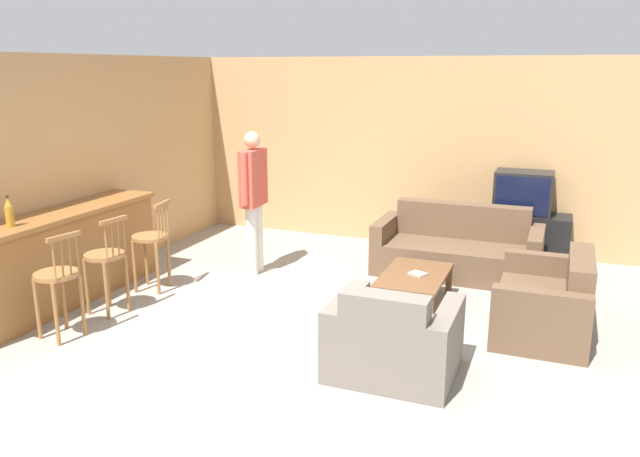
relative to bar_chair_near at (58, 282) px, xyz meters
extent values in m
plane|color=gray|center=(2.14, 0.75, -0.55)|extent=(24.00, 24.00, 0.00)
cube|color=tan|center=(2.14, 4.39, 0.75)|extent=(9.40, 0.08, 2.60)
cube|color=tan|center=(-0.96, 2.07, 0.75)|extent=(0.08, 8.64, 2.60)
cube|color=brown|center=(-0.62, 0.68, -0.08)|extent=(0.47, 2.55, 0.95)
cube|color=brown|center=(-0.62, 0.68, 0.42)|extent=(0.55, 2.61, 0.05)
cylinder|color=#996638|center=(-0.01, 0.00, 0.07)|extent=(0.47, 0.47, 0.04)
cylinder|color=#996638|center=(-0.12, 0.17, -0.25)|extent=(0.04, 0.04, 0.60)
cylinder|color=#996638|center=(-0.18, -0.11, -0.25)|extent=(0.04, 0.04, 0.60)
cylinder|color=#996638|center=(0.15, 0.11, -0.25)|extent=(0.04, 0.04, 0.60)
cylinder|color=#996638|center=(0.09, -0.16, -0.25)|extent=(0.04, 0.04, 0.60)
cylinder|color=#996638|center=(0.17, 0.09, 0.26)|extent=(0.02, 0.02, 0.34)
cylinder|color=#996638|center=(0.16, 0.01, 0.26)|extent=(0.02, 0.02, 0.34)
cylinder|color=#996638|center=(0.14, -0.07, 0.26)|extent=(0.02, 0.02, 0.34)
cylinder|color=#996638|center=(0.13, -0.15, 0.26)|extent=(0.02, 0.02, 0.34)
cube|color=#996638|center=(0.15, -0.03, 0.45)|extent=(0.10, 0.34, 0.04)
cylinder|color=#996638|center=(-0.01, 0.65, 0.07)|extent=(0.44, 0.44, 0.04)
cylinder|color=#996638|center=(-0.14, 0.81, -0.25)|extent=(0.04, 0.04, 0.60)
cylinder|color=#996638|center=(-0.17, 0.53, -0.25)|extent=(0.04, 0.04, 0.60)
cylinder|color=#996638|center=(0.14, 0.77, -0.25)|extent=(0.04, 0.04, 0.60)
cylinder|color=#996638|center=(0.11, 0.50, -0.25)|extent=(0.04, 0.04, 0.60)
cylinder|color=#996638|center=(0.17, 0.75, 0.26)|extent=(0.02, 0.02, 0.34)
cylinder|color=#996638|center=(0.16, 0.67, 0.26)|extent=(0.02, 0.02, 0.34)
cylinder|color=#996638|center=(0.15, 0.59, 0.26)|extent=(0.02, 0.02, 0.34)
cylinder|color=#996638|center=(0.14, 0.51, 0.26)|extent=(0.02, 0.02, 0.34)
cube|color=#996638|center=(0.15, 0.63, 0.45)|extent=(0.08, 0.34, 0.04)
cylinder|color=#996638|center=(-0.01, 1.40, 0.07)|extent=(0.46, 0.46, 0.04)
cylinder|color=#996638|center=(-0.18, 1.51, -0.25)|extent=(0.04, 0.04, 0.60)
cylinder|color=#996638|center=(-0.13, 1.24, -0.25)|extent=(0.04, 0.04, 0.60)
cylinder|color=#996638|center=(0.10, 1.56, -0.25)|extent=(0.04, 0.04, 0.60)
cylinder|color=#996638|center=(0.15, 1.29, -0.25)|extent=(0.04, 0.04, 0.60)
cylinder|color=#996638|center=(0.13, 1.55, 0.26)|extent=(0.02, 0.02, 0.34)
cylinder|color=#996638|center=(0.15, 1.47, 0.26)|extent=(0.02, 0.02, 0.34)
cylinder|color=#996638|center=(0.16, 1.39, 0.26)|extent=(0.02, 0.02, 0.34)
cylinder|color=#996638|center=(0.17, 1.31, 0.26)|extent=(0.02, 0.02, 0.34)
cube|color=#996638|center=(0.15, 1.43, 0.45)|extent=(0.09, 0.34, 0.04)
cube|color=brown|center=(3.11, 3.20, -0.36)|extent=(1.63, 0.91, 0.39)
cube|color=brown|center=(3.11, 3.55, 0.05)|extent=(1.63, 0.22, 0.43)
cube|color=brown|center=(2.21, 3.20, -0.24)|extent=(0.16, 0.91, 0.62)
cube|color=brown|center=(4.00, 3.20, -0.24)|extent=(0.16, 0.91, 0.62)
cube|color=#70665B|center=(3.06, 0.47, -0.36)|extent=(0.68, 0.86, 0.39)
cube|color=#70665B|center=(3.06, 0.15, 0.04)|extent=(0.68, 0.22, 0.41)
cube|color=#70665B|center=(3.48, 0.47, -0.24)|extent=(0.16, 0.86, 0.61)
cube|color=#70665B|center=(2.63, 0.47, -0.24)|extent=(0.16, 0.86, 0.61)
cube|color=brown|center=(4.15, 1.80, -0.36)|extent=(0.83, 1.01, 0.39)
cube|color=brown|center=(4.46, 1.80, 0.03)|extent=(0.22, 1.01, 0.40)
cube|color=brown|center=(4.15, 2.39, -0.25)|extent=(0.83, 0.16, 0.60)
cube|color=brown|center=(4.15, 1.22, -0.25)|extent=(0.83, 0.16, 0.60)
cube|color=brown|center=(2.87, 1.96, -0.20)|extent=(0.65, 1.07, 0.04)
cube|color=brown|center=(2.59, 1.47, -0.39)|extent=(0.06, 0.06, 0.33)
cube|color=brown|center=(3.15, 1.47, -0.39)|extent=(0.06, 0.06, 0.33)
cube|color=brown|center=(2.59, 2.46, -0.39)|extent=(0.06, 0.06, 0.33)
cube|color=brown|center=(3.15, 2.46, -0.39)|extent=(0.06, 0.06, 0.33)
cube|color=black|center=(3.77, 4.06, -0.23)|extent=(1.23, 0.48, 0.63)
cube|color=black|center=(3.77, 4.06, 0.36)|extent=(0.71, 0.47, 0.55)
cube|color=black|center=(3.77, 3.82, 0.36)|extent=(0.64, 0.01, 0.48)
cylinder|color=#B27A23|center=(-0.59, 0.09, 0.55)|extent=(0.08, 0.08, 0.20)
cone|color=#B27A23|center=(-0.59, 0.09, 0.69)|extent=(0.07, 0.07, 0.08)
cylinder|color=black|center=(-0.59, 0.09, 0.74)|extent=(0.03, 0.03, 0.02)
cube|color=#B7AD99|center=(2.91, 1.96, -0.18)|extent=(0.21, 0.19, 0.02)
cylinder|color=silver|center=(0.80, 2.28, -0.12)|extent=(0.14, 0.14, 0.85)
cylinder|color=silver|center=(0.79, 2.44, -0.12)|extent=(0.14, 0.14, 0.85)
cube|color=#CC4C3D|center=(0.80, 2.36, 0.63)|extent=(0.20, 0.45, 0.67)
cylinder|color=#CC4C3D|center=(0.81, 2.12, 0.66)|extent=(0.09, 0.09, 0.62)
cylinder|color=#CC4C3D|center=(0.78, 2.61, 0.66)|extent=(0.09, 0.09, 0.62)
sphere|color=tan|center=(0.80, 2.36, 1.09)|extent=(0.19, 0.19, 0.19)
camera|label=1|loc=(4.23, -4.14, 1.91)|focal=35.00mm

